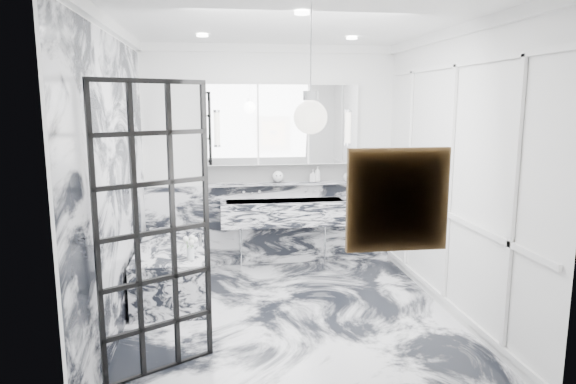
{
  "coord_description": "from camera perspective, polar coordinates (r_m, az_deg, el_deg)",
  "views": [
    {
      "loc": [
        -0.69,
        -4.71,
        2.1
      ],
      "look_at": [
        0.04,
        0.5,
        1.17
      ],
      "focal_mm": 32.0,
      "sensor_mm": 36.0,
      "label": 1
    }
  ],
  "objects": [
    {
      "name": "soap_bottle_c",
      "position": [
        6.7,
        6.65,
        1.88
      ],
      "size": [
        0.13,
        0.13,
        0.15
      ],
      "primitive_type": "imported",
      "rotation": [
        0.0,
        0.0,
        -0.09
      ],
      "color": "silver",
      "rests_on": "ledge"
    },
    {
      "name": "ledge",
      "position": [
        6.56,
        -0.58,
        0.95
      ],
      "size": [
        1.9,
        0.14,
        0.04
      ],
      "primitive_type": "cube",
      "color": "silver",
      "rests_on": "wall_back"
    },
    {
      "name": "sconce_left",
      "position": [
        6.34,
        -7.9,
        6.99
      ],
      "size": [
        0.07,
        0.07,
        0.4
      ],
      "primitive_type": "cylinder",
      "color": "white",
      "rests_on": "mirror_cabinet"
    },
    {
      "name": "panel_molding",
      "position": [
        5.29,
        17.51,
        0.81
      ],
      "size": [
        0.03,
        3.4,
        2.3
      ],
      "primitive_type": "cube",
      "color": "white",
      "rests_on": "floor"
    },
    {
      "name": "artwork",
      "position": [
        3.2,
        12.09,
        -0.85
      ],
      "size": [
        0.54,
        0.05,
        0.54
      ],
      "primitive_type": "cube",
      "color": "#C38414",
      "rests_on": "wall_front"
    },
    {
      "name": "amber_bottle",
      "position": [
        6.61,
        3.01,
        1.61
      ],
      "size": [
        0.04,
        0.04,
        0.1
      ],
      "primitive_type": "cylinder",
      "color": "#8C5919",
      "rests_on": "ledge"
    },
    {
      "name": "sconce_right",
      "position": [
        6.56,
        6.69,
        7.11
      ],
      "size": [
        0.07,
        0.07,
        0.4
      ],
      "primitive_type": "cylinder",
      "color": "white",
      "rests_on": "mirror_cabinet"
    },
    {
      "name": "crittall_door",
      "position": [
        4.03,
        -14.53,
        -4.37
      ],
      "size": [
        0.78,
        0.48,
        2.25
      ],
      "primitive_type": null,
      "rotation": [
        0.0,
        0.0,
        0.53
      ],
      "color": "black",
      "rests_on": "floor"
    },
    {
      "name": "mirror_cabinet",
      "position": [
        6.49,
        -0.59,
        7.51
      ],
      "size": [
        1.9,
        0.16,
        1.0
      ],
      "primitive_type": "cube",
      "color": "white",
      "rests_on": "wall_back"
    },
    {
      "name": "wall_front",
      "position": [
        3.07,
        5.19,
        -3.25
      ],
      "size": [
        3.6,
        0.0,
        3.6
      ],
      "primitive_type": "plane",
      "rotation": [
        -1.57,
        0.0,
        0.0
      ],
      "color": "white",
      "rests_on": "floor"
    },
    {
      "name": "ceiling",
      "position": [
        4.81,
        0.32,
        18.35
      ],
      "size": [
        3.6,
        3.6,
        0.0
      ],
      "primitive_type": "plane",
      "rotation": [
        3.14,
        0.0,
        0.0
      ],
      "color": "white",
      "rests_on": "wall_back"
    },
    {
      "name": "face_pot",
      "position": [
        6.53,
        -1.14,
        1.74
      ],
      "size": [
        0.14,
        0.14,
        0.14
      ],
      "primitive_type": "sphere",
      "color": "white",
      "rests_on": "ledge"
    },
    {
      "name": "pendant_light",
      "position": [
        3.41,
        2.51,
        8.29
      ],
      "size": [
        0.22,
        0.22,
        0.22
      ],
      "primitive_type": "sphere",
      "color": "white",
      "rests_on": "ceiling"
    },
    {
      "name": "flower_vase",
      "position": [
        5.24,
        -10.78,
        -6.72
      ],
      "size": [
        0.07,
        0.07,
        0.12
      ],
      "primitive_type": "cylinder",
      "color": "silver",
      "rests_on": "bathtub"
    },
    {
      "name": "soap_bottle_a",
      "position": [
        6.61,
        3.3,
        2.03
      ],
      "size": [
        0.1,
        0.1,
        0.2
      ],
      "primitive_type": "imported",
      "rotation": [
        0.0,
        0.0,
        0.35
      ],
      "color": "#8C5919",
      "rests_on": "ledge"
    },
    {
      "name": "bathtub",
      "position": [
        5.91,
        -12.47,
        -8.25
      ],
      "size": [
        0.75,
        1.65,
        0.55
      ],
      "primitive_type": "cube",
      "color": "silver",
      "rests_on": "floor"
    },
    {
      "name": "trough_sink",
      "position": [
        6.46,
        -0.38,
        -2.26
      ],
      "size": [
        1.6,
        0.45,
        0.3
      ],
      "primitive_type": "cube",
      "color": "silver",
      "rests_on": "wall_back"
    },
    {
      "name": "subway_tile",
      "position": [
        6.6,
        -0.65,
        2.19
      ],
      "size": [
        1.9,
        0.03,
        0.23
      ],
      "primitive_type": "cube",
      "color": "white",
      "rests_on": "wall_back"
    },
    {
      "name": "marble_clad_back",
      "position": [
        6.7,
        -1.9,
        -3.61
      ],
      "size": [
        3.18,
        0.05,
        1.05
      ],
      "primitive_type": "cube",
      "color": "silver",
      "rests_on": "floor"
    },
    {
      "name": "marble_clad_left",
      "position": [
        4.85,
        -18.56,
        0.44
      ],
      "size": [
        0.02,
        3.56,
        2.68
      ],
      "primitive_type": "cube",
      "color": "silver",
      "rests_on": "floor"
    },
    {
      "name": "soap_bottle_b",
      "position": [
        6.6,
        2.8,
        1.84
      ],
      "size": [
        0.09,
        0.09,
        0.16
      ],
      "primitive_type": "imported",
      "rotation": [
        0.0,
        0.0,
        -0.43
      ],
      "color": "#4C4C51",
      "rests_on": "ledge"
    },
    {
      "name": "wall_right",
      "position": [
        5.28,
        17.76,
        1.88
      ],
      "size": [
        0.0,
        3.6,
        3.6
      ],
      "primitive_type": "plane",
      "rotation": [
        1.57,
        0.0,
        -1.57
      ],
      "color": "white",
      "rests_on": "floor"
    },
    {
      "name": "floor",
      "position": [
        5.2,
        0.29,
        -13.84
      ],
      "size": [
        3.6,
        3.6,
        0.0
      ],
      "primitive_type": "plane",
      "color": "silver",
      "rests_on": "ground"
    },
    {
      "name": "wall_back",
      "position": [
        6.58,
        -1.97,
        3.86
      ],
      "size": [
        3.6,
        0.0,
        3.6
      ],
      "primitive_type": "plane",
      "rotation": [
        1.57,
        0.0,
        0.0
      ],
      "color": "white",
      "rests_on": "floor"
    },
    {
      "name": "wall_left",
      "position": [
        4.84,
        -18.78,
        1.14
      ],
      "size": [
        0.0,
        3.6,
        3.6
      ],
      "primitive_type": "plane",
      "rotation": [
        1.57,
        0.0,
        1.57
      ],
      "color": "white",
      "rests_on": "floor"
    }
  ]
}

